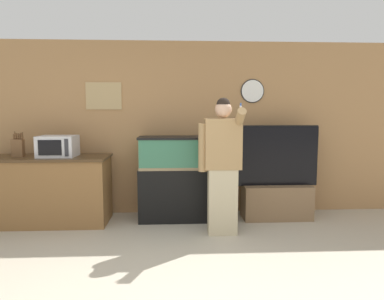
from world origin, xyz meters
name	(u,v)px	position (x,y,z in m)	size (l,w,h in m)	color
wall_back_paneled	(171,128)	(0.00, 2.86, 1.30)	(10.00, 0.08, 2.60)	#A87A4C
counter_island	(48,190)	(-1.71, 2.38, 0.47)	(1.69, 0.69, 0.94)	brown
microwave	(58,146)	(-1.54, 2.37, 1.09)	(0.49, 0.40, 0.29)	silver
knife_block	(18,147)	(-2.08, 2.39, 1.07)	(0.15, 0.10, 0.34)	brown
aquarium_on_stand	(176,178)	(0.08, 2.48, 0.60)	(1.06, 0.49, 1.20)	black
tv_on_stand	(277,191)	(1.54, 2.44, 0.40)	(1.19, 0.40, 1.36)	brown
person_standing	(222,164)	(0.65, 1.84, 0.90)	(0.54, 0.41, 1.73)	#BCAD89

